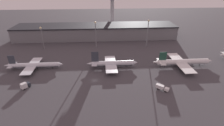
{
  "coord_description": "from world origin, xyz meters",
  "views": [
    {
      "loc": [
        4.74,
        -99.25,
        60.91
      ],
      "look_at": [
        12.43,
        13.29,
        6.0
      ],
      "focal_mm": 28.0,
      "sensor_mm": 36.0,
      "label": 1
    }
  ],
  "objects_px": {
    "airplane_3": "(182,62)",
    "service_vehicle_2": "(25,85)",
    "airplane_2": "(112,63)",
    "control_tower": "(112,9)",
    "airplane_1": "(34,65)",
    "service_vehicle_3": "(162,87)"
  },
  "relations": [
    {
      "from": "airplane_2",
      "to": "airplane_3",
      "type": "distance_m",
      "value": 53.59
    },
    {
      "from": "airplane_1",
      "to": "service_vehicle_2",
      "type": "height_order",
      "value": "airplane_1"
    },
    {
      "from": "airplane_3",
      "to": "service_vehicle_2",
      "type": "xyz_separation_m",
      "value": [
        -108.5,
        -22.75,
        -1.4
      ]
    },
    {
      "from": "service_vehicle_2",
      "to": "control_tower",
      "type": "distance_m",
      "value": 152.29
    },
    {
      "from": "airplane_1",
      "to": "control_tower",
      "type": "xyz_separation_m",
      "value": [
        65.93,
        110.94,
        22.71
      ]
    },
    {
      "from": "service_vehicle_3",
      "to": "control_tower",
      "type": "height_order",
      "value": "control_tower"
    },
    {
      "from": "airplane_3",
      "to": "service_vehicle_2",
      "type": "bearing_deg",
      "value": -168.33
    },
    {
      "from": "airplane_3",
      "to": "service_vehicle_3",
      "type": "height_order",
      "value": "airplane_3"
    },
    {
      "from": "airplane_1",
      "to": "service_vehicle_2",
      "type": "bearing_deg",
      "value": -83.27
    },
    {
      "from": "airplane_2",
      "to": "service_vehicle_3",
      "type": "relative_size",
      "value": 5.12
    },
    {
      "from": "airplane_3",
      "to": "control_tower",
      "type": "relative_size",
      "value": 1.05
    },
    {
      "from": "airplane_1",
      "to": "service_vehicle_3",
      "type": "height_order",
      "value": "airplane_1"
    },
    {
      "from": "airplane_3",
      "to": "service_vehicle_2",
      "type": "relative_size",
      "value": 8.09
    },
    {
      "from": "airplane_2",
      "to": "airplane_1",
      "type": "bearing_deg",
      "value": 178.2
    },
    {
      "from": "service_vehicle_3",
      "to": "control_tower",
      "type": "relative_size",
      "value": 0.17
    },
    {
      "from": "airplane_2",
      "to": "control_tower",
      "type": "height_order",
      "value": "control_tower"
    },
    {
      "from": "airplane_2",
      "to": "control_tower",
      "type": "distance_m",
      "value": 115.06
    },
    {
      "from": "airplane_2",
      "to": "airplane_3",
      "type": "relative_size",
      "value": 0.83
    },
    {
      "from": "airplane_1",
      "to": "airplane_2",
      "type": "height_order",
      "value": "airplane_2"
    },
    {
      "from": "airplane_3",
      "to": "control_tower",
      "type": "height_order",
      "value": "control_tower"
    },
    {
      "from": "service_vehicle_2",
      "to": "service_vehicle_3",
      "type": "relative_size",
      "value": 0.77
    },
    {
      "from": "service_vehicle_3",
      "to": "control_tower",
      "type": "distance_m",
      "value": 147.32
    }
  ]
}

